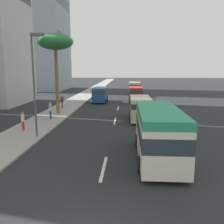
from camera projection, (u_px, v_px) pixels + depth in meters
ground_plane at (120, 102)px, 37.57m from camera, size 198.00×198.00×0.00m
sidewalk_right at (76, 101)px, 37.98m from camera, size 162.00×3.59×0.15m
lane_stripe_near at (104, 168)px, 12.50m from camera, size 3.20×0.16×0.01m
lane_stripe_mid at (115, 121)px, 23.79m from camera, size 3.20×0.16×0.01m
lane_stripe_far at (118, 108)px, 31.37m from camera, size 3.20×0.16×0.01m
minibus_lead at (158, 131)px, 13.63m from camera, size 6.87×2.39×2.88m
van_second at (140, 107)px, 24.01m from camera, size 5.16×2.09×2.29m
van_third at (100, 94)px, 36.86m from camera, size 4.67×2.06×2.24m
van_fourth at (136, 93)px, 37.81m from camera, size 4.88×2.09×2.23m
van_fifth at (135, 88)px, 45.57m from camera, size 5.22×2.16×2.59m
pedestrian_near_lamp at (62, 101)px, 30.67m from camera, size 0.30×0.37×1.57m
pedestrian_mid_block at (23, 120)px, 19.41m from camera, size 0.37×0.30×1.54m
pedestrian_by_tree at (50, 109)px, 23.88m from camera, size 0.38×0.34×1.71m
palm_tree at (55, 43)px, 25.83m from camera, size 3.79×3.79×8.59m
street_lamp at (35, 75)px, 17.05m from camera, size 0.24×0.97×7.36m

